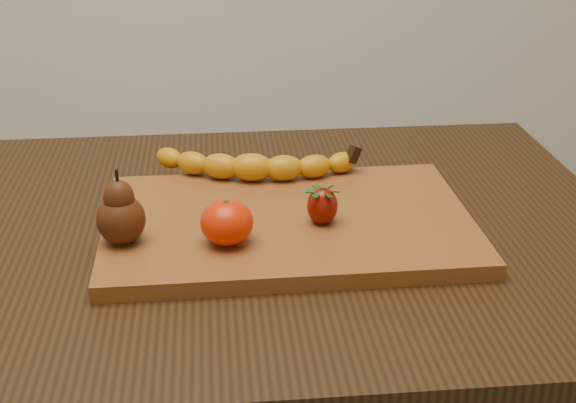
{
  "coord_description": "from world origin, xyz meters",
  "views": [
    {
      "loc": [
        -0.02,
        -0.91,
        1.21
      ],
      "look_at": [
        0.07,
        -0.02,
        0.8
      ],
      "focal_mm": 50.0,
      "sensor_mm": 36.0,
      "label": 1
    }
  ],
  "objects_px": {
    "pear": "(120,207)",
    "table": "(235,292)",
    "mandarin": "(227,222)",
    "cutting_board": "(288,223)"
  },
  "relations": [
    {
      "from": "pear",
      "to": "mandarin",
      "type": "distance_m",
      "value": 0.12
    },
    {
      "from": "table",
      "to": "mandarin",
      "type": "height_order",
      "value": "mandarin"
    },
    {
      "from": "table",
      "to": "mandarin",
      "type": "relative_size",
      "value": 16.37
    },
    {
      "from": "table",
      "to": "cutting_board",
      "type": "height_order",
      "value": "cutting_board"
    },
    {
      "from": "pear",
      "to": "table",
      "type": "bearing_deg",
      "value": 28.63
    },
    {
      "from": "cutting_board",
      "to": "mandarin",
      "type": "relative_size",
      "value": 7.37
    },
    {
      "from": "cutting_board",
      "to": "pear",
      "type": "distance_m",
      "value": 0.21
    },
    {
      "from": "pear",
      "to": "mandarin",
      "type": "bearing_deg",
      "value": -7.35
    },
    {
      "from": "cutting_board",
      "to": "mandarin",
      "type": "height_order",
      "value": "mandarin"
    },
    {
      "from": "cutting_board",
      "to": "mandarin",
      "type": "bearing_deg",
      "value": -140.9
    }
  ]
}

